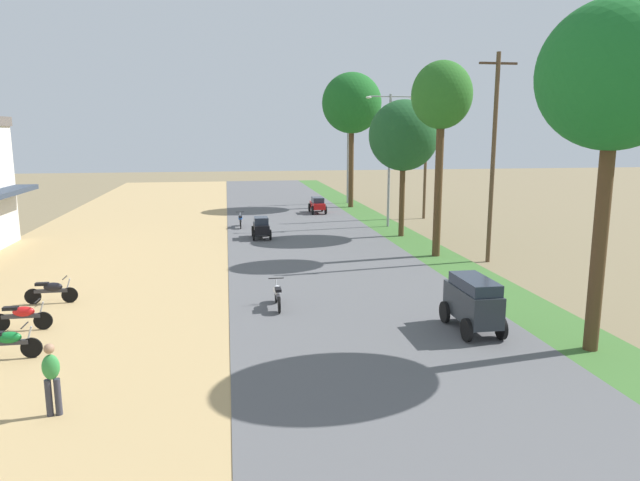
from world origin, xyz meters
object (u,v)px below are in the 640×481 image
at_px(parked_motorbike_nearest, 7,341).
at_px(parked_motorbike_third, 52,290).
at_px(streetlamp_mid, 348,155).
at_px(car_van_charcoal, 473,301).
at_px(median_tree_nearest, 615,77).
at_px(streetlamp_near, 389,152).
at_px(motorbike_ahead_fourth, 277,294).
at_px(pedestrian_on_shoulder, 52,376).
at_px(parked_motorbike_second, 22,315).
at_px(median_tree_second, 442,98).
at_px(car_hatchback_black, 261,227).
at_px(car_sedan_red, 317,204).
at_px(utility_pole_near, 426,146).
at_px(median_tree_fourth, 352,104).
at_px(median_tree_third, 404,136).
at_px(motorbike_ahead_fifth, 240,220).
at_px(utility_pole_far, 493,156).

distance_m(parked_motorbike_nearest, parked_motorbike_third, 5.28).
height_order(streetlamp_mid, car_van_charcoal, streetlamp_mid).
bearing_deg(median_tree_nearest, car_van_charcoal, 143.80).
distance_m(streetlamp_near, streetlamp_mid, 12.81).
bearing_deg(parked_motorbike_nearest, motorbike_ahead_fourth, 24.56).
bearing_deg(streetlamp_near, pedestrian_on_shoulder, -120.81).
xyz_separation_m(parked_motorbike_second, median_tree_nearest, (16.27, -4.22, 6.89)).
bearing_deg(parked_motorbike_third, median_tree_second, 18.76).
distance_m(car_hatchback_black, car_sedan_red, 11.08).
height_order(parked_motorbike_third, utility_pole_near, utility_pole_near).
distance_m(parked_motorbike_third, streetlamp_mid, 32.33).
distance_m(pedestrian_on_shoulder, median_tree_fourth, 37.15).
height_order(median_tree_nearest, car_van_charcoal, median_tree_nearest).
xyz_separation_m(median_tree_third, median_tree_fourth, (-0.09, 13.69, 2.44)).
distance_m(median_tree_fourth, utility_pole_near, 8.42).
bearing_deg(motorbike_ahead_fifth, utility_pole_far, -45.80).
bearing_deg(pedestrian_on_shoulder, parked_motorbike_second, 113.10).
bearing_deg(median_tree_second, median_tree_third, 90.49).
bearing_deg(car_van_charcoal, utility_pole_near, 74.24).
bearing_deg(motorbike_ahead_fifth, car_sedan_red, 44.49).
relative_size(streetlamp_near, streetlamp_mid, 1.19).
relative_size(median_tree_fourth, motorbike_ahead_fifth, 5.94).
bearing_deg(parked_motorbike_second, streetlamp_mid, 61.46).
height_order(parked_motorbike_second, motorbike_ahead_fourth, motorbike_ahead_fourth).
height_order(median_tree_third, median_tree_fourth, median_tree_fourth).
bearing_deg(motorbike_ahead_fifth, median_tree_fourth, 44.64).
relative_size(parked_motorbike_second, car_hatchback_black, 0.90).
relative_size(median_tree_second, car_hatchback_black, 4.65).
height_order(pedestrian_on_shoulder, streetlamp_near, streetlamp_near).
relative_size(median_tree_third, car_van_charcoal, 3.26).
height_order(car_van_charcoal, car_sedan_red, car_van_charcoal).
relative_size(pedestrian_on_shoulder, median_tree_fourth, 0.15).
height_order(pedestrian_on_shoulder, utility_pole_near, utility_pole_near).
xyz_separation_m(streetlamp_mid, car_hatchback_black, (-8.38, -15.88, -3.40)).
xyz_separation_m(median_tree_fourth, utility_pole_far, (2.19, -20.78, -3.32)).
height_order(utility_pole_far, car_hatchback_black, utility_pole_far).
distance_m(car_van_charcoal, motorbike_ahead_fourth, 6.59).
height_order(median_tree_second, utility_pole_far, utility_pole_far).
bearing_deg(motorbike_ahead_fifth, median_tree_second, -47.79).
bearing_deg(median_tree_fourth, utility_pole_far, -83.98).
xyz_separation_m(median_tree_second, median_tree_third, (-0.05, 5.67, -1.77)).
bearing_deg(car_sedan_red, median_tree_third, -72.15).
bearing_deg(motorbike_ahead_fifth, motorbike_ahead_fourth, -87.29).
height_order(median_tree_nearest, median_tree_fourth, median_tree_fourth).
bearing_deg(median_tree_second, pedestrian_on_shoulder, -134.09).
bearing_deg(pedestrian_on_shoulder, streetlamp_mid, 68.87).
relative_size(median_tree_fourth, streetlamp_mid, 1.53).
distance_m(car_van_charcoal, car_sedan_red, 26.82).
bearing_deg(utility_pole_near, utility_pole_far, -96.91).
bearing_deg(streetlamp_near, median_tree_fourth, 91.60).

